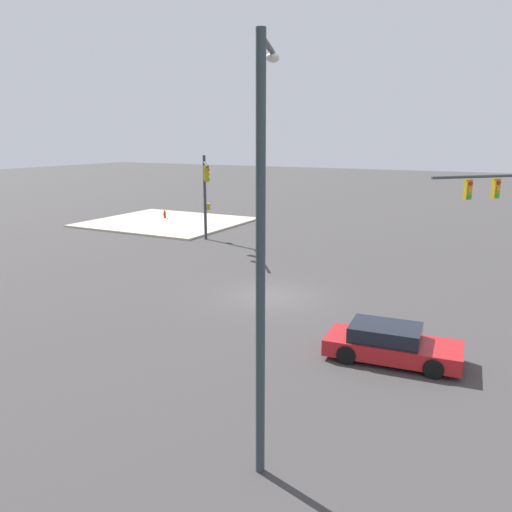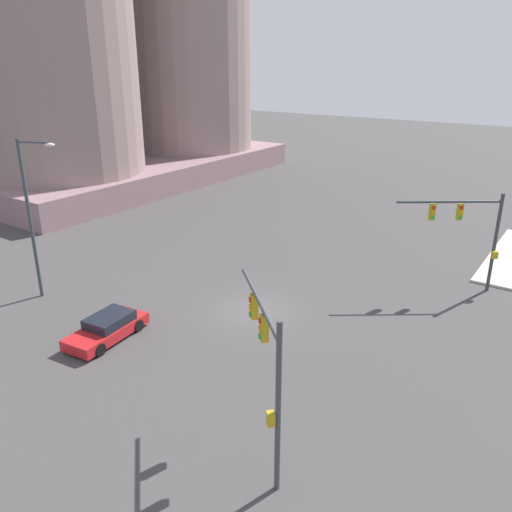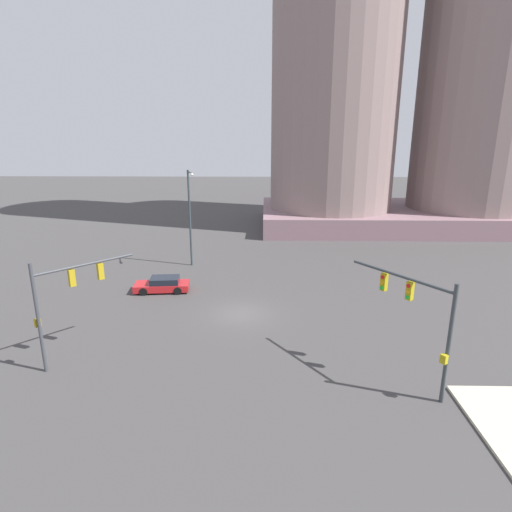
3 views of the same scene
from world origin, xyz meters
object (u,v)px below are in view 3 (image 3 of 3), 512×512
object	(u,v)px
traffic_signal_opposite_side	(64,293)
traffic_signal_near_corner	(421,311)
streetlamp_curved_arm	(190,213)
sedan_car_approaching	(163,285)

from	to	relation	value
traffic_signal_opposite_side	traffic_signal_near_corner	bearing A→B (deg)	-52.63
traffic_signal_opposite_side	streetlamp_curved_arm	xyz separation A→B (m)	(3.83, 18.35, 1.12)
traffic_signal_near_corner	streetlamp_curved_arm	distance (m)	25.31
streetlamp_curved_arm	sedan_car_approaching	world-z (taller)	streetlamp_curved_arm
traffic_signal_near_corner	traffic_signal_opposite_side	distance (m)	18.79
traffic_signal_near_corner	sedan_car_approaching	world-z (taller)	traffic_signal_near_corner
traffic_signal_opposite_side	sedan_car_approaching	bearing A→B (deg)	31.07
traffic_signal_near_corner	traffic_signal_opposite_side	xyz separation A→B (m)	(-18.67, 2.12, 0.00)
traffic_signal_opposite_side	streetlamp_curved_arm	bearing A→B (deg)	32.08
traffic_signal_near_corner	sedan_car_approaching	size ratio (longest dim) A/B	1.34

